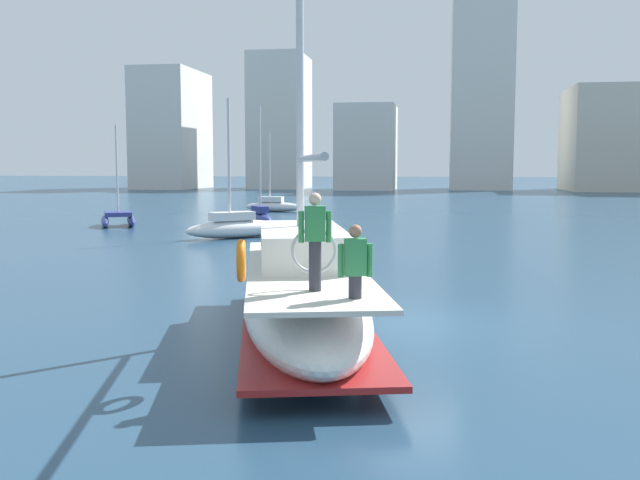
{
  "coord_description": "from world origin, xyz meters",
  "views": [
    {
      "loc": [
        0.72,
        -16.13,
        3.49
      ],
      "look_at": [
        -1.91,
        0.08,
        1.8
      ],
      "focal_mm": 41.17,
      "sensor_mm": 36.0,
      "label": 1
    }
  ],
  "objects": [
    {
      "name": "main_sailboat",
      "position": [
        -1.93,
        -1.85,
        0.9
      ],
      "size": [
        4.66,
        9.9,
        12.09
      ],
      "color": "white",
      "rests_on": "ground"
    },
    {
      "name": "moored_sloop_far",
      "position": [
        -9.86,
        26.34,
        0.49
      ],
      "size": [
        2.85,
        3.91,
        6.93
      ],
      "color": "navy",
      "rests_on": "ground"
    },
    {
      "name": "waterfront_buildings",
      "position": [
        2.69,
        88.82,
        9.19
      ],
      "size": [
        84.45,
        15.15,
        25.42
      ],
      "color": "silver",
      "rests_on": "ground"
    },
    {
      "name": "moored_cutter_left",
      "position": [
        -8.82,
        17.69,
        0.55
      ],
      "size": [
        4.81,
        4.41,
        6.59
      ],
      "color": "white",
      "rests_on": "ground"
    },
    {
      "name": "moored_catamaran",
      "position": [
        -11.45,
        37.16,
        0.49
      ],
      "size": [
        4.59,
        1.54,
        5.87
      ],
      "color": "silver",
      "rests_on": "ground"
    },
    {
      "name": "ground_plane",
      "position": [
        0.0,
        0.0,
        0.0
      ],
      "size": [
        400.0,
        400.0,
        0.0
      ],
      "primitive_type": "plane",
      "color": "navy"
    },
    {
      "name": "moored_sloop_near",
      "position": [
        -17.27,
        22.99,
        0.48
      ],
      "size": [
        3.38,
        4.25,
        5.71
      ],
      "color": "navy",
      "rests_on": "ground"
    }
  ]
}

